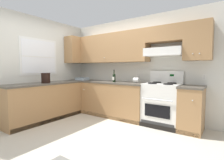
{
  "coord_description": "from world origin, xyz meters",
  "views": [
    {
      "loc": [
        2.42,
        -2.36,
        1.26
      ],
      "look_at": [
        0.28,
        0.7,
        1.0
      ],
      "focal_mm": 26.84,
      "sensor_mm": 36.0,
      "label": 1
    }
  ],
  "objects_px": {
    "wine_bottle": "(114,77)",
    "paper_towel_roll": "(136,80)",
    "bowl": "(82,79)",
    "bucket": "(46,78)",
    "stove": "(162,104)"
  },
  "relations": [
    {
      "from": "wine_bottle",
      "to": "paper_towel_roll",
      "type": "bearing_deg",
      "value": 14.72
    },
    {
      "from": "wine_bottle",
      "to": "stove",
      "type": "bearing_deg",
      "value": 3.61
    },
    {
      "from": "stove",
      "to": "paper_towel_roll",
      "type": "distance_m",
      "value": 0.83
    },
    {
      "from": "wine_bottle",
      "to": "paper_towel_roll",
      "type": "relative_size",
      "value": 2.34
    },
    {
      "from": "stove",
      "to": "wine_bottle",
      "type": "relative_size",
      "value": 3.84
    },
    {
      "from": "bowl",
      "to": "bucket",
      "type": "height_order",
      "value": "bucket"
    },
    {
      "from": "paper_towel_roll",
      "to": "bucket",
      "type": "bearing_deg",
      "value": -143.4
    },
    {
      "from": "stove",
      "to": "bowl",
      "type": "xyz_separation_m",
      "value": [
        -2.38,
        -0.06,
        0.46
      ]
    },
    {
      "from": "wine_bottle",
      "to": "paper_towel_roll",
      "type": "distance_m",
      "value": 0.58
    },
    {
      "from": "bowl",
      "to": "paper_towel_roll",
      "type": "bearing_deg",
      "value": 4.38
    },
    {
      "from": "stove",
      "to": "bowl",
      "type": "bearing_deg",
      "value": -178.54
    },
    {
      "from": "wine_bottle",
      "to": "paper_towel_roll",
      "type": "xyz_separation_m",
      "value": [
        0.56,
        0.15,
        -0.06
      ]
    },
    {
      "from": "bucket",
      "to": "paper_towel_roll",
      "type": "height_order",
      "value": "bucket"
    },
    {
      "from": "bowl",
      "to": "bucket",
      "type": "distance_m",
      "value": 1.18
    },
    {
      "from": "bowl",
      "to": "bucket",
      "type": "bearing_deg",
      "value": -92.19
    }
  ]
}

